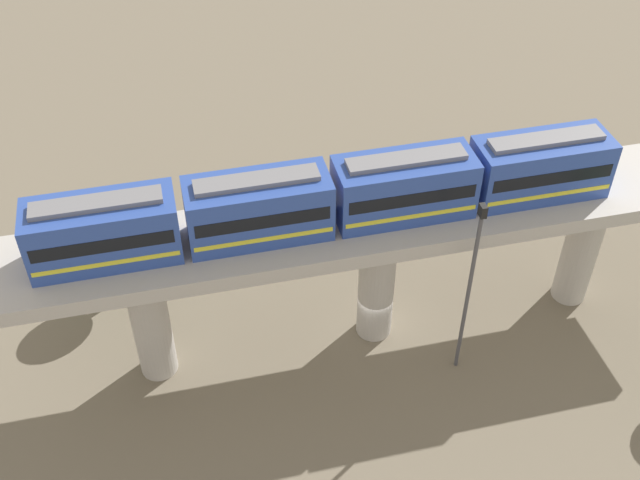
# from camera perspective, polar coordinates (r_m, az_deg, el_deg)

# --- Properties ---
(ground_plane) EXTENTS (120.00, 120.00, 0.00)m
(ground_plane) POSITION_cam_1_polar(r_m,az_deg,el_deg) (43.33, 3.91, -6.49)
(ground_plane) COLOR #706654
(viaduct) EXTENTS (5.20, 35.80, 8.12)m
(viaduct) POSITION_cam_1_polar(r_m,az_deg,el_deg) (38.90, 4.32, -0.23)
(viaduct) COLOR #B7B2AA
(viaduct) RESTS_ON ground
(train) EXTENTS (2.64, 27.45, 3.24)m
(train) POSITION_cam_1_polar(r_m,az_deg,el_deg) (36.22, 0.92, 3.14)
(train) COLOR #2D4CA5
(train) RESTS_ON viaduct
(parked_car_yellow) EXTENTS (2.17, 4.35, 1.76)m
(parked_car_yellow) POSITION_cam_1_polar(r_m,az_deg,el_deg) (49.90, 3.41, 2.40)
(parked_car_yellow) COLOR yellow
(parked_car_yellow) RESTS_ON ground
(parked_car_orange) EXTENTS (2.68, 4.49, 1.76)m
(parked_car_orange) POSITION_cam_1_polar(r_m,az_deg,el_deg) (48.76, -4.46, 1.25)
(parked_car_orange) COLOR orange
(parked_car_orange) RESTS_ON ground
(parked_car_black) EXTENTS (2.49, 4.44, 1.76)m
(parked_car_black) POSITION_cam_1_polar(r_m,az_deg,el_deg) (54.52, 11.83, 5.32)
(parked_car_black) COLOR black
(parked_car_black) RESTS_ON ground
(tree_near_viaduct) EXTENTS (2.98, 2.98, 5.43)m
(tree_near_viaduct) POSITION_cam_1_polar(r_m,az_deg,el_deg) (43.75, -15.18, -0.44)
(tree_near_viaduct) COLOR brown
(tree_near_viaduct) RESTS_ON ground
(signal_post) EXTENTS (0.44, 0.28, 10.72)m
(signal_post) POSITION_cam_1_polar(r_m,az_deg,el_deg) (37.93, 10.86, -3.21)
(signal_post) COLOR #4C4C51
(signal_post) RESTS_ON ground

